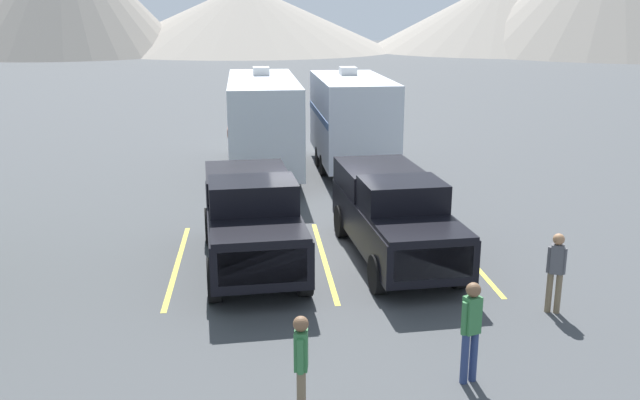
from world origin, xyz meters
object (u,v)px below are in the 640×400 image
at_px(pickup_truck_a, 252,217).
at_px(pickup_truck_b, 393,213).
at_px(camper_trailer_a, 263,120).
at_px(person_b, 556,268).
at_px(person_a, 471,326).
at_px(person_c, 301,361).
at_px(camper_trailer_b, 351,118).

relative_size(pickup_truck_a, pickup_truck_b, 0.97).
bearing_deg(camper_trailer_a, pickup_truck_a, -92.75).
xyz_separation_m(pickup_truck_a, person_b, (5.92, -3.24, -0.21)).
xyz_separation_m(camper_trailer_a, person_b, (5.46, -12.62, -1.04)).
distance_m(camper_trailer_a, person_a, 15.35).
bearing_deg(camper_trailer_a, person_c, -89.13).
bearing_deg(person_b, pickup_truck_b, 126.34).
xyz_separation_m(pickup_truck_b, camper_trailer_a, (-2.93, 9.17, 0.87)).
height_order(pickup_truck_a, person_b, pickup_truck_a).
bearing_deg(person_a, person_b, 44.27).
bearing_deg(pickup_truck_a, person_b, -28.74).
height_order(pickup_truck_b, camper_trailer_b, camper_trailer_b).
distance_m(camper_trailer_a, camper_trailer_b, 3.25).
distance_m(person_a, person_b, 3.45).
height_order(camper_trailer_a, person_a, camper_trailer_a).
relative_size(pickup_truck_a, camper_trailer_a, 0.62).
height_order(pickup_truck_a, person_c, pickup_truck_a).
relative_size(camper_trailer_b, person_b, 4.55).
height_order(camper_trailer_a, person_b, camper_trailer_a).
height_order(camper_trailer_a, camper_trailer_b, camper_trailer_a).
xyz_separation_m(camper_trailer_b, person_a, (-0.25, -15.23, -0.98)).
height_order(pickup_truck_b, person_c, pickup_truck_b).
height_order(pickup_truck_a, pickup_truck_b, pickup_truck_a).
bearing_deg(person_c, person_a, 16.42).
xyz_separation_m(pickup_truck_b, person_c, (-2.69, -6.67, -0.17)).
bearing_deg(person_b, person_a, -135.73).
xyz_separation_m(pickup_truck_b, person_b, (2.54, -3.45, -0.17)).
relative_size(camper_trailer_a, camper_trailer_b, 1.20).
bearing_deg(pickup_truck_a, camper_trailer_a, 87.25).
distance_m(camper_trailer_b, person_b, 13.05).
bearing_deg(camper_trailer_b, person_a, -90.94).
distance_m(camper_trailer_a, person_c, 15.87).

